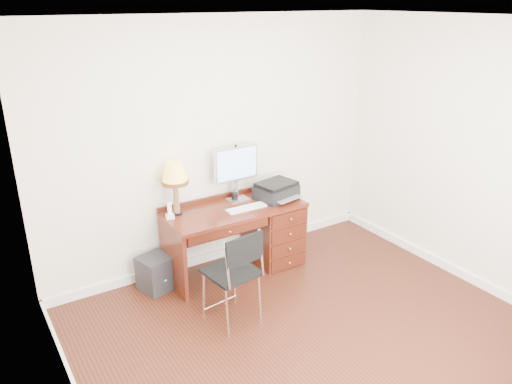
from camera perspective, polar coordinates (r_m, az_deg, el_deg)
ground at (r=4.69m, az=6.57°, el=-16.02°), size 4.00×4.00×0.00m
room_shell at (r=5.08m, az=2.08°, el=-12.00°), size 4.00×4.00×4.00m
desk at (r=5.61m, az=0.41°, el=-4.26°), size 1.50×0.67×0.75m
monitor at (r=5.41m, az=-2.28°, el=2.91°), size 0.52×0.17×0.60m
keyboard at (r=5.29m, az=-1.12°, el=-1.83°), size 0.45×0.13×0.02m
mouse_pad at (r=5.46m, az=1.23°, el=-1.04°), size 0.20×0.20×0.04m
printer at (r=5.53m, az=2.33°, el=0.17°), size 0.49×0.41×0.19m
leg_lamp at (r=5.08m, az=-9.27°, el=1.76°), size 0.27×0.27×0.56m
phone at (r=5.12m, az=-9.81°, el=-2.42°), size 0.10×0.10×0.18m
pen_cup at (r=5.49m, az=-2.45°, el=-0.54°), size 0.07×0.07×0.09m
chair at (r=4.54m, az=-2.45°, el=-8.69°), size 0.49×0.49×0.93m
equipment_box at (r=5.33m, az=-11.36°, el=-9.05°), size 0.38×0.38×0.36m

